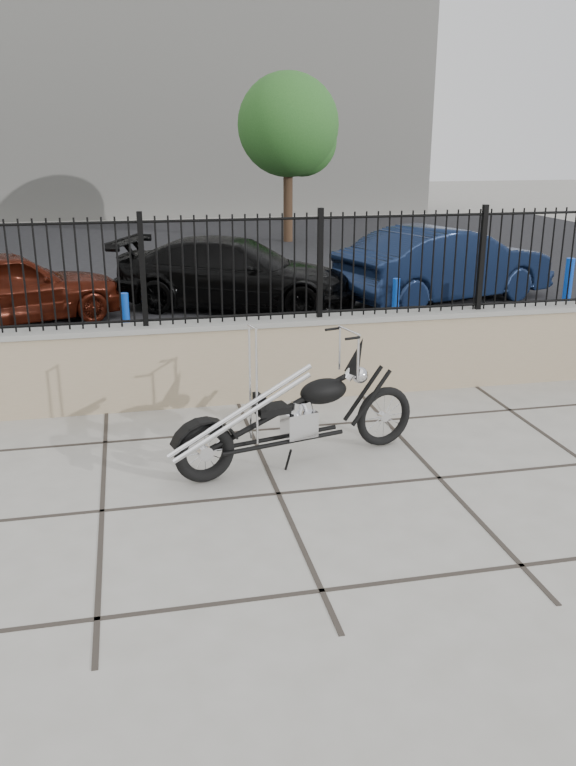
# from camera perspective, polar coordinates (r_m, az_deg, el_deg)

# --- Properties ---
(ground_plane) EXTENTS (90.00, 90.00, 0.00)m
(ground_plane) POSITION_cam_1_polar(r_m,az_deg,el_deg) (6.58, -0.74, -8.47)
(ground_plane) COLOR #99968E
(ground_plane) RESTS_ON ground
(parking_lot) EXTENTS (30.00, 30.00, 0.00)m
(parking_lot) POSITION_cam_1_polar(r_m,az_deg,el_deg) (18.54, -8.53, 8.89)
(parking_lot) COLOR black
(parking_lot) RESTS_ON ground
(retaining_wall) EXTENTS (14.00, 0.36, 0.96)m
(retaining_wall) POSITION_cam_1_polar(r_m,az_deg,el_deg) (8.70, -4.02, 1.67)
(retaining_wall) COLOR gray
(retaining_wall) RESTS_ON ground_plane
(iron_fence) EXTENTS (14.00, 0.08, 1.20)m
(iron_fence) POSITION_cam_1_polar(r_m,az_deg,el_deg) (8.46, -4.19, 8.69)
(iron_fence) COLOR black
(iron_fence) RESTS_ON retaining_wall
(background_building) EXTENTS (22.00, 6.00, 8.00)m
(background_building) POSITION_cam_1_polar(r_m,az_deg,el_deg) (32.30, -10.75, 19.83)
(background_building) COLOR beige
(background_building) RESTS_ON ground_plane
(chopper_motorcycle) EXTENTS (2.40, 0.97, 1.42)m
(chopper_motorcycle) POSITION_cam_1_polar(r_m,az_deg,el_deg) (6.90, 0.52, -0.76)
(chopper_motorcycle) COLOR black
(chopper_motorcycle) RESTS_ON ground_plane
(car_red) EXTENTS (3.95, 2.75, 1.25)m
(car_red) POSITION_cam_1_polar(r_m,az_deg,el_deg) (13.14, -20.72, 6.86)
(car_red) COLOR #3D1108
(car_red) RESTS_ON parking_lot
(car_black) EXTENTS (4.67, 3.36, 1.26)m
(car_black) POSITION_cam_1_polar(r_m,az_deg,el_deg) (13.57, -4.00, 8.33)
(car_black) COLOR black
(car_black) RESTS_ON parking_lot
(car_blue) EXTENTS (4.50, 2.72, 1.40)m
(car_blue) POSITION_cam_1_polar(r_m,az_deg,el_deg) (14.39, 11.91, 8.85)
(car_blue) COLOR #0E1933
(car_blue) RESTS_ON parking_lot
(bollard_a) EXTENTS (0.15, 0.15, 0.95)m
(bollard_a) POSITION_cam_1_polar(r_m,az_deg,el_deg) (10.52, -12.25, 4.19)
(bollard_a) COLOR #0C22B5
(bollard_a) RESTS_ON ground_plane
(bollard_b) EXTENTS (0.12, 0.12, 0.92)m
(bollard_b) POSITION_cam_1_polar(r_m,az_deg,el_deg) (11.66, 8.20, 5.69)
(bollard_b) COLOR #0B14A6
(bollard_b) RESTS_ON ground_plane
(bollard_c) EXTENTS (0.15, 0.15, 1.13)m
(bollard_c) POSITION_cam_1_polar(r_m,az_deg,el_deg) (12.94, 20.53, 6.45)
(bollard_c) COLOR #0A32A4
(bollard_c) RESTS_ON ground_plane
(tree_right) EXTENTS (2.90, 2.90, 4.89)m
(tree_right) POSITION_cam_1_polar(r_m,az_deg,el_deg) (22.49, 0.00, 19.45)
(tree_right) COLOR #382619
(tree_right) RESTS_ON ground_plane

